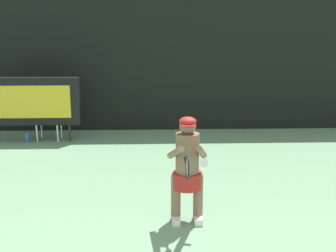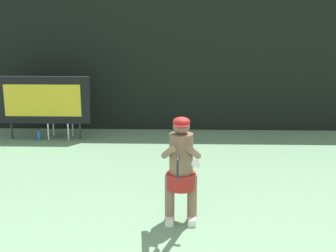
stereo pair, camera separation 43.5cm
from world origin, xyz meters
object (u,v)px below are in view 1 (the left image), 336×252
object	(u,v)px
tennis_player	(187,166)
water_bottle	(27,137)
umpire_chair	(49,114)
scoreboard	(32,101)
tennis_racket	(187,167)

from	to	relation	value
tennis_player	water_bottle	bearing A→B (deg)	128.57
umpire_chair	tennis_player	distance (m)	5.40
umpire_chair	scoreboard	bearing A→B (deg)	-149.29
umpire_chair	tennis_player	world-z (taller)	tennis_player
water_bottle	tennis_player	world-z (taller)	tennis_player
water_bottle	tennis_racket	size ratio (longest dim) A/B	0.44
water_bottle	tennis_player	size ratio (longest dim) A/B	0.18
scoreboard	water_bottle	xyz separation A→B (m)	(-0.14, -0.12, -0.82)
water_bottle	scoreboard	bearing A→B (deg)	40.06
umpire_chair	tennis_player	bearing A→B (deg)	-57.29
tennis_player	tennis_racket	bearing A→B (deg)	-95.00
water_bottle	tennis_player	bearing A→B (deg)	-51.43
water_bottle	tennis_racket	distance (m)	5.84
scoreboard	tennis_racket	size ratio (longest dim) A/B	3.65
scoreboard	water_bottle	world-z (taller)	scoreboard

